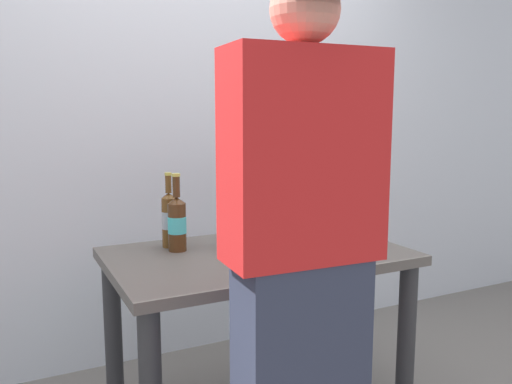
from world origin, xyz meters
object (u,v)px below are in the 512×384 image
Objects in this scene: laptop at (293,231)px; person_figure at (301,276)px; beer_bottle_green at (169,218)px; beer_bottle_amber at (177,222)px; beer_bottle_brown at (228,222)px.

laptop is 0.23× the size of person_figure.
laptop is at bearing -14.90° from beer_bottle_green.
person_figure is (0.11, -0.80, -0.02)m from beer_bottle_amber.
beer_bottle_green reaches higher than beer_bottle_brown.
laptop is at bearing -5.85° from beer_bottle_brown.
beer_bottle_amber is (-0.22, 0.03, 0.01)m from beer_bottle_brown.
person_figure is (-0.10, -0.77, -0.00)m from beer_bottle_brown.
laptop is 0.85m from person_figure.
person_figure reaches higher than beer_bottle_brown.
beer_bottle_green is 0.89m from person_figure.
beer_bottle_amber reaches higher than laptop.
beer_bottle_amber is at bearing 98.06° from person_figure.
beer_bottle_green is 0.18× the size of person_figure.
laptop is 0.55m from beer_bottle_green.
beer_bottle_amber is (0.01, -0.08, -0.00)m from beer_bottle_green.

